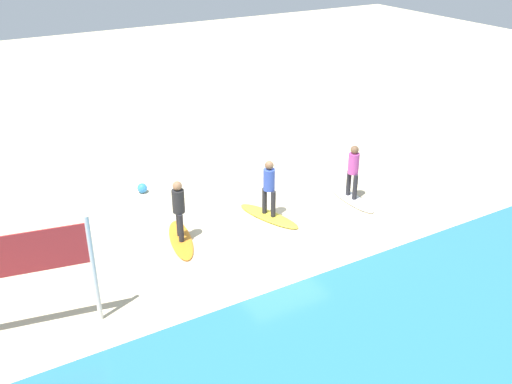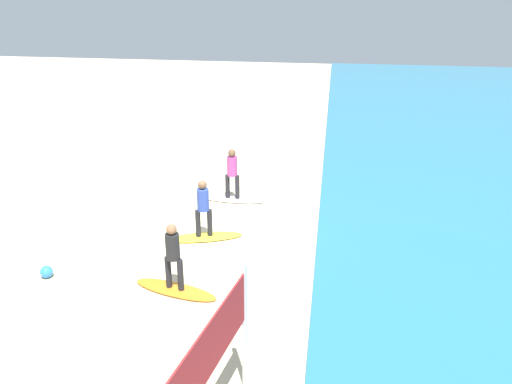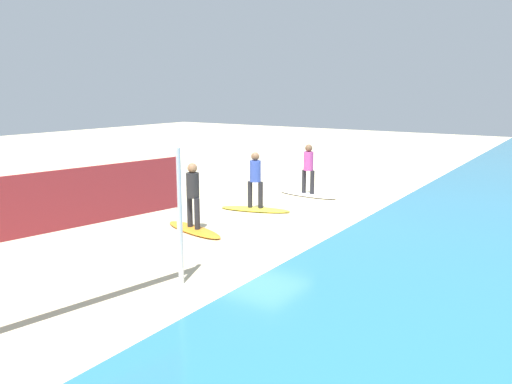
{
  "view_description": "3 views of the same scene",
  "coord_description": "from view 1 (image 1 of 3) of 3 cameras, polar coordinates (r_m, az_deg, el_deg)",
  "views": [
    {
      "loc": [
        7.69,
        12.08,
        7.85
      ],
      "look_at": [
        0.83,
        0.36,
        1.17
      ],
      "focal_mm": 40.38,
      "sensor_mm": 36.0,
      "label": 1
    },
    {
      "loc": [
        13.06,
        3.21,
        6.95
      ],
      "look_at": [
        -0.41,
        1.26,
        1.25
      ],
      "focal_mm": 37.65,
      "sensor_mm": 36.0,
      "label": 2
    },
    {
      "loc": [
        12.03,
        7.91,
        3.49
      ],
      "look_at": [
        1.23,
        0.65,
        0.83
      ],
      "focal_mm": 35.17,
      "sensor_mm": 36.0,
      "label": 3
    }
  ],
  "objects": [
    {
      "name": "ground_plane",
      "position": [
        16.33,
        1.87,
        -2.55
      ],
      "size": [
        60.0,
        60.0,
        0.0
      ],
      "primitive_type": "plane",
      "color": "beige"
    },
    {
      "name": "surfboard_white",
      "position": [
        17.54,
        9.37,
        -0.6
      ],
      "size": [
        0.66,
        2.13,
        0.09
      ],
      "primitive_type": "ellipsoid",
      "rotation": [
        0.0,
        0.0,
        1.52
      ],
      "color": "white",
      "rests_on": "ground"
    },
    {
      "name": "surfer_white",
      "position": [
        17.12,
        9.61,
        2.37
      ],
      "size": [
        0.32,
        0.46,
        1.64
      ],
      "color": "#232328",
      "rests_on": "surfboard_white"
    },
    {
      "name": "surfboard_yellow",
      "position": [
        16.32,
        1.26,
        -2.38
      ],
      "size": [
        1.17,
        2.17,
        0.09
      ],
      "primitive_type": "ellipsoid",
      "rotation": [
        0.0,
        0.0,
        1.88
      ],
      "color": "yellow",
      "rests_on": "ground"
    },
    {
      "name": "surfer_yellow",
      "position": [
        15.87,
        1.3,
        0.76
      ],
      "size": [
        0.32,
        0.45,
        1.64
      ],
      "color": "#232328",
      "rests_on": "surfboard_yellow"
    },
    {
      "name": "surfboard_orange",
      "position": [
        15.31,
        -7.45,
        -4.69
      ],
      "size": [
        1.08,
        2.17,
        0.09
      ],
      "primitive_type": "ellipsoid",
      "rotation": [
        0.0,
        0.0,
        1.31
      ],
      "color": "orange",
      "rests_on": "ground"
    },
    {
      "name": "surfer_orange",
      "position": [
        14.83,
        -7.67,
        -1.4
      ],
      "size": [
        0.32,
        0.45,
        1.64
      ],
      "color": "#232328",
      "rests_on": "surfboard_orange"
    },
    {
      "name": "beach_ball",
      "position": [
        18.02,
        -11.2,
        0.38
      ],
      "size": [
        0.3,
        0.3,
        0.3
      ],
      "primitive_type": "sphere",
      "color": "#338CE5",
      "rests_on": "ground"
    }
  ]
}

